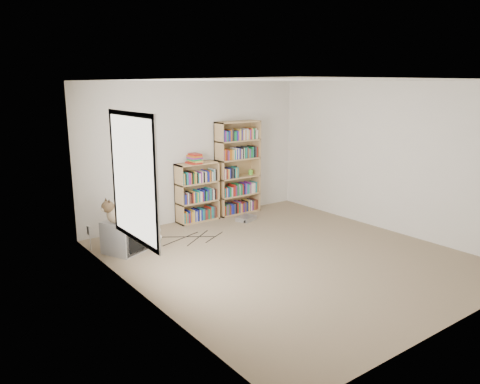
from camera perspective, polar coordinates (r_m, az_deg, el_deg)
floor at (r=6.91m, az=5.81°, el=-7.81°), size 4.50×5.00×0.01m
wall_back at (r=8.56m, az=-5.35°, el=4.91°), size 4.50×0.02×2.50m
wall_front at (r=5.07m, az=25.50°, el=-1.99°), size 4.50×0.02×2.50m
wall_left at (r=5.34m, az=-12.04°, el=-0.26°), size 0.02×5.00×2.50m
wall_right at (r=8.25m, az=17.70°, el=4.04°), size 0.02×5.00×2.50m
ceiling at (r=6.46m, az=6.33°, el=13.39°), size 4.50×5.00×0.02m
window at (r=5.50m, az=-12.87°, el=1.66°), size 0.02×1.22×1.52m
crt_tv at (r=7.21m, az=-13.78°, el=-5.22°), size 0.71×0.69×0.48m
cat at (r=7.05m, az=-13.39°, el=-2.65°), size 0.79×0.56×0.63m
bookcase_tall at (r=8.95m, az=-0.33°, el=2.70°), size 0.89×0.30×1.77m
bookcase_short at (r=8.53m, az=-5.29°, el=-0.26°), size 0.78×0.30×1.08m
book_stack at (r=8.32m, az=-5.58°, el=4.08°), size 0.21×0.27×0.18m
green_mug at (r=9.13m, az=1.27°, el=2.44°), size 0.09×0.09×0.10m
framed_print at (r=9.01m, az=-0.74°, el=2.61°), size 0.14×0.05×0.19m
dvd_player at (r=8.61m, az=0.76°, el=-3.23°), size 0.41×0.35×0.08m
wall_outlet at (r=7.35m, az=-18.01°, el=-4.48°), size 0.01×0.08×0.13m
floor_cables at (r=7.81m, az=-2.72°, el=-5.23°), size 1.20×0.70×0.01m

